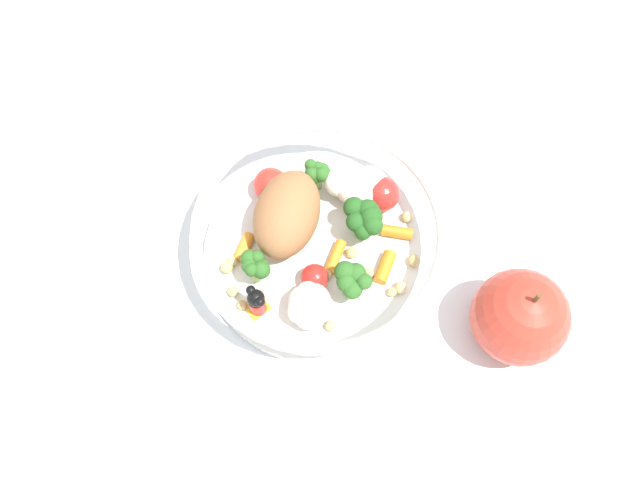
{
  "coord_description": "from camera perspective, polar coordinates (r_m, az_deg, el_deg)",
  "views": [
    {
      "loc": [
        -0.19,
        0.17,
        0.56
      ],
      "look_at": [
        -0.0,
        0.01,
        0.03
      ],
      "focal_mm": 35.44,
      "sensor_mm": 36.0,
      "label": 1
    }
  ],
  "objects": [
    {
      "name": "ground_plane",
      "position": [
        0.61,
        0.85,
        -0.53
      ],
      "size": [
        2.4,
        2.4,
        0.0
      ],
      "primitive_type": "plane",
      "color": "white"
    },
    {
      "name": "loose_apple",
      "position": [
        0.57,
        17.57,
        -6.65
      ],
      "size": [
        0.08,
        0.08,
        0.1
      ],
      "color": "#BC3828",
      "rests_on": "ground_plane"
    },
    {
      "name": "food_container",
      "position": [
        0.58,
        -0.15,
        0.56
      ],
      "size": [
        0.23,
        0.23,
        0.07
      ],
      "color": "white",
      "rests_on": "ground_plane"
    },
    {
      "name": "folded_napkin",
      "position": [
        0.74,
        -11.01,
        15.08
      ],
      "size": [
        0.14,
        0.16,
        0.01
      ],
      "primitive_type": "cube",
      "rotation": [
        0.0,
        0.0,
        -0.1
      ],
      "color": "white",
      "rests_on": "ground_plane"
    }
  ]
}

